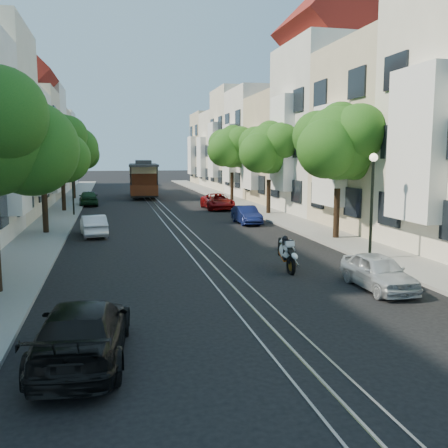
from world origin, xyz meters
TOP-DOWN VIEW (x-y plane):
  - ground at (0.00, 28.00)m, footprint 200.00×200.00m
  - sidewalk_east at (7.25, 28.00)m, footprint 2.50×80.00m
  - sidewalk_west at (-7.25, 28.00)m, footprint 2.50×80.00m
  - rail_left at (-0.55, 28.00)m, footprint 0.06×80.00m
  - rail_slot at (0.00, 28.00)m, footprint 0.06×80.00m
  - rail_right at (0.55, 28.00)m, footprint 0.06×80.00m
  - lane_line at (0.00, 28.00)m, footprint 0.08×80.00m
  - townhouses_east at (11.87, 27.91)m, footprint 7.75×72.00m
  - townhouses_west at (-11.87, 27.91)m, footprint 7.75×72.00m
  - tree_e_b at (7.26, 8.98)m, footprint 4.93×4.08m
  - tree_e_c at (7.26, 19.98)m, footprint 4.84×3.99m
  - tree_e_d at (7.26, 30.98)m, footprint 5.01×4.16m
  - tree_w_b at (-7.14, 13.98)m, footprint 4.72×3.87m
  - tree_w_c at (-7.14, 24.98)m, footprint 5.13×4.28m
  - tree_w_d at (-7.14, 35.98)m, footprint 4.84×3.99m
  - lamp_east at (6.30, 4.00)m, footprint 0.32×0.32m
  - lamp_west at (-6.30, 22.00)m, footprint 0.32×0.32m
  - sportbike_rider at (2.43, 3.12)m, footprint 0.43×1.97m
  - cable_car at (-0.50, 37.04)m, footprint 3.18×8.94m
  - parked_car_e_near at (4.40, 0.06)m, footprint 1.38×3.32m
  - parked_car_e_mid at (4.40, 15.73)m, footprint 1.22×3.36m
  - parked_car_e_far at (4.40, 24.31)m, footprint 2.10×4.46m
  - parked_car_w_near at (-4.40, -3.63)m, footprint 2.12×4.48m
  - parked_car_w_mid at (-4.69, 12.93)m, footprint 1.58×3.52m
  - parked_car_w_far at (-5.60, 29.57)m, footprint 1.76×3.87m

SIDE VIEW (x-z plane):
  - ground at x=0.00m, z-range 0.00..0.00m
  - lane_line at x=0.00m, z-range 0.00..0.01m
  - rail_left at x=-0.55m, z-range 0.00..0.02m
  - rail_slot at x=0.00m, z-range 0.00..0.02m
  - rail_right at x=0.55m, z-range 0.00..0.02m
  - sidewalk_east at x=7.25m, z-range 0.00..0.12m
  - sidewalk_west at x=-7.25m, z-range 0.00..0.12m
  - parked_car_e_mid at x=4.40m, z-range 0.00..1.10m
  - parked_car_w_mid at x=-4.69m, z-range 0.00..1.12m
  - parked_car_e_near at x=4.40m, z-range 0.00..1.12m
  - parked_car_e_far at x=4.40m, z-range 0.00..1.23m
  - parked_car_w_near at x=-4.40m, z-range 0.00..1.26m
  - parked_car_w_far at x=-5.60m, z-range 0.00..1.29m
  - sportbike_rider at x=2.43m, z-range 0.03..1.38m
  - cable_car at x=-0.50m, z-range 0.31..3.70m
  - lamp_east at x=6.30m, z-range 0.77..4.93m
  - lamp_west at x=-6.30m, z-range 0.77..4.93m
  - tree_w_b at x=-7.14m, z-range 1.26..7.53m
  - tree_e_c at x=7.26m, z-range 1.34..7.86m
  - tree_w_d at x=-7.14m, z-range 1.34..7.86m
  - tree_e_b at x=7.26m, z-range 1.39..8.07m
  - tree_e_d at x=7.26m, z-range 1.44..8.29m
  - tree_w_c at x=-7.14m, z-range 1.52..8.62m
  - townhouses_west at x=-11.87m, z-range -0.80..10.96m
  - townhouses_east at x=11.87m, z-range -0.82..11.18m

